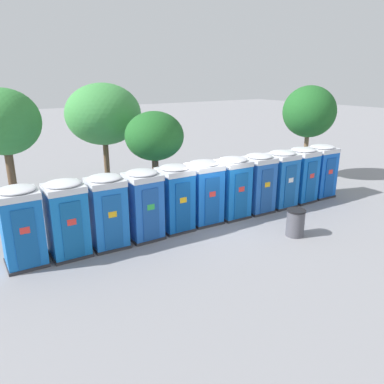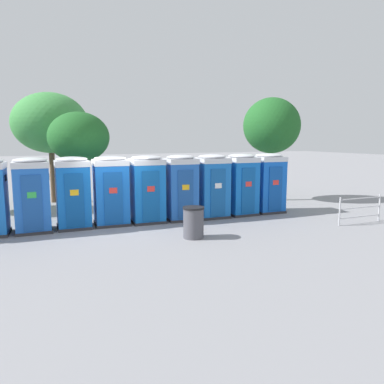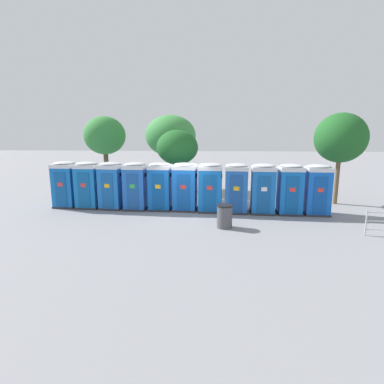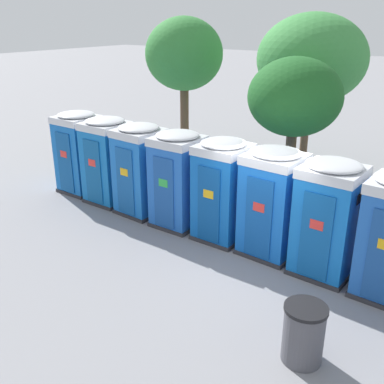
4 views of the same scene
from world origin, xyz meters
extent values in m
plane|color=gray|center=(0.00, 0.00, 0.00)|extent=(120.00, 120.00, 0.00)
cube|color=#2D2D33|center=(-6.67, 0.56, 0.05)|extent=(1.22, 1.22, 0.10)
cube|color=blue|center=(-6.67, 0.56, 1.15)|extent=(1.16, 1.17, 2.10)
cube|color=#0F4D94|center=(-6.68, -0.03, 1.07)|extent=(0.63, 0.04, 1.85)
cube|color=red|center=(-6.68, -0.04, 1.35)|extent=(0.28, 0.01, 0.20)
cube|color=black|center=(-6.09, 0.55, 1.89)|extent=(0.03, 0.36, 0.20)
cube|color=silver|center=(-6.67, 0.56, 2.30)|extent=(1.20, 1.20, 0.20)
ellipsoid|color=silver|center=(-6.67, 0.56, 2.45)|extent=(1.14, 1.14, 0.18)
cube|color=#2D2D33|center=(-5.33, 0.45, 0.05)|extent=(1.24, 1.22, 0.10)
cube|color=blue|center=(-5.33, 0.45, 1.15)|extent=(1.18, 1.16, 2.10)
cube|color=#0F5295|center=(-5.35, -0.14, 1.07)|extent=(0.63, 0.04, 1.85)
cube|color=red|center=(-5.35, -0.16, 1.35)|extent=(0.28, 0.01, 0.20)
cube|color=black|center=(-4.74, 0.43, 1.89)|extent=(0.03, 0.36, 0.20)
cube|color=silver|center=(-5.33, 0.45, 2.30)|extent=(1.21, 1.20, 0.20)
ellipsoid|color=silver|center=(-5.33, 0.45, 2.45)|extent=(1.15, 1.14, 0.18)
cube|color=#2D2D33|center=(-4.00, 0.37, 0.05)|extent=(1.27, 1.28, 0.10)
cube|color=blue|center=(-4.00, 0.37, 1.15)|extent=(1.21, 1.22, 2.10)
cube|color=#1452A0|center=(-4.04, -0.22, 1.07)|extent=(0.62, 0.07, 1.85)
cube|color=yellow|center=(-4.04, -0.24, 1.35)|extent=(0.28, 0.03, 0.20)
cube|color=black|center=(-3.42, 0.33, 1.89)|extent=(0.05, 0.36, 0.20)
cube|color=silver|center=(-4.00, 0.37, 2.30)|extent=(1.25, 1.25, 0.20)
ellipsoid|color=silver|center=(-4.00, 0.37, 2.45)|extent=(1.19, 1.19, 0.18)
cube|color=#2D2D33|center=(-2.66, 0.30, 0.05)|extent=(1.18, 1.21, 0.10)
cube|color=blue|center=(-2.66, 0.30, 1.15)|extent=(1.13, 1.15, 2.10)
cube|color=#194B9C|center=(-2.67, -0.28, 1.07)|extent=(0.61, 0.04, 1.85)
cube|color=green|center=(-2.67, -0.30, 1.35)|extent=(0.28, 0.01, 0.20)
cube|color=black|center=(-2.09, 0.30, 1.89)|extent=(0.03, 0.36, 0.20)
cube|color=silver|center=(-2.66, 0.30, 2.30)|extent=(1.16, 1.19, 0.20)
ellipsoid|color=silver|center=(-2.66, 0.30, 2.45)|extent=(1.10, 1.13, 0.18)
cube|color=#2D2D33|center=(-1.32, 0.32, 0.05)|extent=(1.20, 1.23, 0.10)
cube|color=blue|center=(-1.32, 0.32, 1.15)|extent=(1.14, 1.17, 2.10)
cube|color=#0C4795|center=(-1.34, -0.27, 1.07)|extent=(0.61, 0.05, 1.85)
cube|color=yellow|center=(-1.34, -0.28, 1.35)|extent=(0.28, 0.02, 0.20)
cube|color=black|center=(-0.76, 0.30, 1.89)|extent=(0.03, 0.36, 0.20)
cube|color=silver|center=(-1.32, 0.32, 2.30)|extent=(1.17, 1.20, 0.20)
ellipsoid|color=silver|center=(-1.32, 0.32, 2.45)|extent=(1.12, 1.15, 0.18)
cube|color=#2D2D33|center=(0.01, 0.30, 0.05)|extent=(1.31, 1.27, 0.10)
cube|color=blue|center=(0.01, 0.30, 1.15)|extent=(1.25, 1.21, 2.10)
cube|color=#104CA2|center=(-0.02, -0.29, 1.07)|extent=(0.65, 0.07, 1.85)
cube|color=red|center=(-0.03, -0.31, 1.35)|extent=(0.28, 0.03, 0.20)
cube|color=black|center=(0.61, 0.26, 1.89)|extent=(0.05, 0.36, 0.20)
cube|color=silver|center=(0.01, 0.30, 2.30)|extent=(1.29, 1.25, 0.20)
ellipsoid|color=silver|center=(0.01, 0.30, 2.45)|extent=(1.23, 1.19, 0.18)
cube|color=#2D2D33|center=(1.35, 0.16, 0.05)|extent=(1.27, 1.25, 0.10)
cube|color=blue|center=(1.35, 0.16, 1.15)|extent=(1.21, 1.19, 2.10)
cube|color=#0F519F|center=(1.32, -0.42, 1.07)|extent=(0.64, 0.06, 1.85)
cube|color=red|center=(1.32, -0.44, 1.35)|extent=(0.28, 0.02, 0.20)
cube|color=black|center=(1.94, 0.14, 1.89)|extent=(0.04, 0.36, 0.20)
cube|color=silver|center=(1.35, 0.16, 2.30)|extent=(1.25, 1.23, 0.20)
ellipsoid|color=silver|center=(1.35, 0.16, 2.45)|extent=(1.19, 1.17, 0.18)
cube|color=#2D2D33|center=(2.68, 0.06, 0.05)|extent=(1.23, 1.26, 0.10)
cube|color=blue|center=(2.68, 0.06, 1.15)|extent=(1.17, 1.20, 2.10)
cube|color=#194893|center=(2.65, -0.52, 1.07)|extent=(0.61, 0.06, 1.85)
cube|color=yellow|center=(2.65, -0.54, 1.35)|extent=(0.28, 0.02, 0.20)
cube|color=black|center=(3.25, 0.03, 1.89)|extent=(0.04, 0.36, 0.20)
cube|color=silver|center=(2.68, 0.06, 2.30)|extent=(1.20, 1.23, 0.20)
ellipsoid|color=silver|center=(2.68, 0.06, 2.45)|extent=(1.14, 1.17, 0.18)
cube|color=#2D2D33|center=(4.01, -0.01, 0.05)|extent=(1.24, 1.25, 0.10)
cube|color=blue|center=(4.01, -0.01, 1.15)|extent=(1.18, 1.19, 2.10)
cube|color=#124F99|center=(3.99, -0.59, 1.07)|extent=(0.63, 0.06, 1.85)
cube|color=white|center=(3.99, -0.61, 1.35)|extent=(0.28, 0.02, 0.20)
cube|color=black|center=(4.59, -0.03, 1.89)|extent=(0.04, 0.36, 0.20)
cube|color=silver|center=(4.01, -0.01, 2.30)|extent=(1.22, 1.22, 0.20)
ellipsoid|color=silver|center=(4.01, -0.01, 2.45)|extent=(1.16, 1.16, 0.18)
cube|color=#2D2D33|center=(5.35, -0.03, 0.05)|extent=(1.18, 1.21, 0.10)
cube|color=blue|center=(5.35, -0.03, 1.15)|extent=(1.13, 1.15, 2.10)
cube|color=#0D4D9C|center=(5.35, -0.61, 1.07)|extent=(0.61, 0.03, 1.85)
cube|color=red|center=(5.35, -0.63, 1.35)|extent=(0.28, 0.01, 0.20)
cube|color=black|center=(5.92, -0.03, 1.89)|extent=(0.03, 0.36, 0.20)
cube|color=silver|center=(5.35, -0.03, 2.30)|extent=(1.16, 1.18, 0.20)
ellipsoid|color=silver|center=(5.35, -0.03, 2.45)|extent=(1.10, 1.13, 0.18)
cube|color=#2D2D33|center=(6.69, -0.04, 0.05)|extent=(1.25, 1.25, 0.10)
cube|color=blue|center=(6.69, -0.04, 1.15)|extent=(1.19, 1.19, 2.10)
cube|color=#0E46A0|center=(6.66, -0.62, 1.07)|extent=(0.63, 0.06, 1.85)
cube|color=red|center=(6.66, -0.64, 1.35)|extent=(0.28, 0.02, 0.20)
cube|color=black|center=(7.27, -0.07, 1.89)|extent=(0.04, 0.36, 0.20)
cube|color=silver|center=(6.69, -0.04, 2.30)|extent=(1.23, 1.23, 0.20)
ellipsoid|color=silver|center=(6.69, -0.04, 2.45)|extent=(1.17, 1.17, 0.18)
cylinder|color=brown|center=(-1.63, 6.31, 1.55)|extent=(0.27, 0.27, 3.11)
ellipsoid|color=#3D8C42|center=(-1.63, 6.31, 3.91)|extent=(3.59, 3.59, 2.91)
cylinder|color=#4C3826|center=(-0.72, 2.93, 1.32)|extent=(0.29, 0.29, 2.65)
ellipsoid|color=#1E5B23|center=(-0.72, 2.93, 3.22)|extent=(2.51, 2.51, 2.08)
cylinder|color=brown|center=(-6.11, 5.37, 1.60)|extent=(0.33, 0.33, 3.21)
ellipsoid|color=#337F38|center=(-6.11, 5.37, 3.93)|extent=(2.84, 2.84, 2.62)
cylinder|color=brown|center=(8.59, 2.47, 1.52)|extent=(0.24, 0.24, 3.03)
ellipsoid|color=#1E5B23|center=(8.59, 2.47, 3.80)|extent=(2.85, 2.85, 2.77)
cylinder|color=#4C4C54|center=(2.02, -2.66, 0.47)|extent=(0.65, 0.65, 0.95)
cylinder|color=black|center=(2.02, -2.66, 0.98)|extent=(0.69, 0.69, 0.06)
camera|label=1|loc=(-8.26, -11.12, 5.67)|focal=35.00mm
camera|label=2|loc=(-2.72, -13.35, 3.18)|focal=35.00mm
camera|label=3|loc=(1.61, -15.21, 3.95)|focal=28.00mm
camera|label=4|loc=(3.90, -8.44, 5.21)|focal=42.00mm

